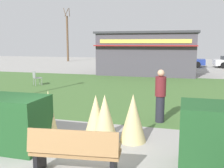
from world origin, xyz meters
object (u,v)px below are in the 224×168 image
(food_kiosk, at_px, (148,53))
(cafe_chair_west, at_px, (36,77))
(parked_car_center_slot, at_px, (184,61))
(person_strolling, at_px, (160,96))
(park_bench, at_px, (75,152))
(parked_car_west_slot, at_px, (138,60))
(tree_right_bg, at_px, (67,38))

(food_kiosk, height_order, cafe_chair_west, food_kiosk)
(parked_car_center_slot, bearing_deg, person_strolling, -91.97)
(park_bench, bearing_deg, parked_car_center_slot, 85.50)
(cafe_chair_west, bearing_deg, parked_car_center_slot, 61.21)
(parked_car_west_slot, relative_size, parked_car_center_slot, 1.03)
(parked_car_west_slot, distance_m, tree_right_bg, 12.07)
(person_strolling, bearing_deg, food_kiosk, -156.65)
(food_kiosk, bearing_deg, cafe_chair_west, -126.07)
(person_strolling, bearing_deg, parked_car_center_slot, -168.23)
(cafe_chair_west, relative_size, person_strolling, 0.53)
(parked_car_west_slot, height_order, tree_right_bg, tree_right_bg)
(park_bench, distance_m, parked_car_west_slot, 25.00)
(person_strolling, height_order, tree_right_bg, tree_right_bg)
(person_strolling, height_order, parked_car_west_slot, person_strolling)
(food_kiosk, distance_m, cafe_chair_west, 9.59)
(park_bench, relative_size, cafe_chair_west, 1.97)
(park_bench, height_order, tree_right_bg, tree_right_bg)
(parked_car_center_slot, distance_m, tree_right_bg, 16.74)
(food_kiosk, bearing_deg, person_strolling, -80.39)
(food_kiosk, relative_size, parked_car_center_slot, 1.86)
(parked_car_center_slot, bearing_deg, parked_car_west_slot, 179.97)
(food_kiosk, height_order, parked_car_center_slot, food_kiosk)
(parked_car_west_slot, xyz_separation_m, tree_right_bg, (-10.88, 4.52, 2.65))
(cafe_chair_west, bearing_deg, parked_car_west_slot, 77.25)
(tree_right_bg, bearing_deg, food_kiosk, -43.65)
(tree_right_bg, bearing_deg, cafe_chair_west, -69.85)
(food_kiosk, xyz_separation_m, cafe_chair_west, (-5.60, -7.69, -1.18))
(food_kiosk, height_order, person_strolling, food_kiosk)
(park_bench, relative_size, parked_car_center_slot, 0.42)
(person_strolling, xyz_separation_m, tree_right_bg, (-15.18, 25.46, 2.43))
(park_bench, relative_size, food_kiosk, 0.22)
(park_bench, height_order, parked_car_west_slot, parked_car_west_slot)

